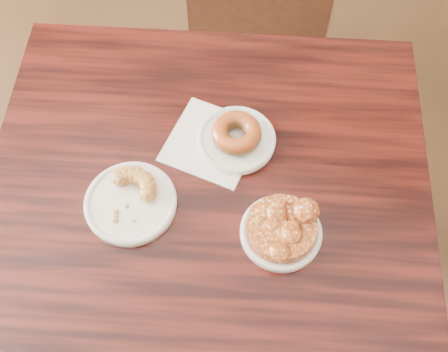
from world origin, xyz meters
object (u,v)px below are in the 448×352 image
at_px(glazed_donut, 237,133).
at_px(cruller_fragment, 129,198).
at_px(cafe_table, 210,269).
at_px(chair_far, 268,10).
at_px(apple_fritter, 282,227).

distance_m(glazed_donut, cruller_fragment, 0.24).
distance_m(cafe_table, glazed_donut, 0.43).
distance_m(chair_far, apple_fritter, 0.93).
xyz_separation_m(cafe_table, cruller_fragment, (-0.13, -0.06, 0.40)).
bearing_deg(cruller_fragment, apple_fritter, 9.60).
height_order(glazed_donut, cruller_fragment, glazed_donut).
xyz_separation_m(cafe_table, glazed_donut, (0.01, 0.15, 0.41)).
height_order(apple_fritter, cruller_fragment, apple_fritter).
height_order(cafe_table, glazed_donut, glazed_donut).
relative_size(cafe_table, cruller_fragment, 7.78).
bearing_deg(apple_fritter, chair_far, 109.78).
distance_m(apple_fritter, cruller_fragment, 0.29).
xyz_separation_m(glazed_donut, apple_fritter, (0.15, -0.16, -0.00)).
bearing_deg(glazed_donut, chair_far, 102.45).
bearing_deg(apple_fritter, cafe_table, 176.48).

